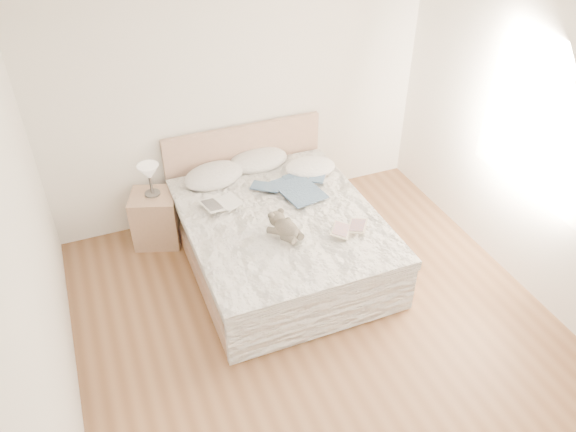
{
  "coord_description": "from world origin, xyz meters",
  "views": [
    {
      "loc": [
        -1.51,
        -2.78,
        3.68
      ],
      "look_at": [
        0.05,
        1.05,
        0.62
      ],
      "focal_mm": 35.0,
      "sensor_mm": 36.0,
      "label": 1
    }
  ],
  "objects_px": {
    "nightstand": "(156,218)",
    "childrens_book": "(349,229)",
    "table_lamp": "(149,174)",
    "teddy_bear": "(287,235)",
    "bed": "(278,235)",
    "photo_book": "(221,204)"
  },
  "relations": [
    {
      "from": "bed",
      "to": "teddy_bear",
      "type": "height_order",
      "value": "bed"
    },
    {
      "from": "nightstand",
      "to": "table_lamp",
      "type": "height_order",
      "value": "table_lamp"
    },
    {
      "from": "nightstand",
      "to": "photo_book",
      "type": "height_order",
      "value": "photo_book"
    },
    {
      "from": "bed",
      "to": "nightstand",
      "type": "relative_size",
      "value": 3.83
    },
    {
      "from": "childrens_book",
      "to": "table_lamp",
      "type": "bearing_deg",
      "value": 176.22
    },
    {
      "from": "teddy_bear",
      "to": "bed",
      "type": "bearing_deg",
      "value": 61.36
    },
    {
      "from": "bed",
      "to": "table_lamp",
      "type": "xyz_separation_m",
      "value": [
        -1.03,
        0.77,
        0.49
      ]
    },
    {
      "from": "nightstand",
      "to": "childrens_book",
      "type": "xyz_separation_m",
      "value": [
        1.51,
        -1.28,
        0.35
      ]
    },
    {
      "from": "nightstand",
      "to": "table_lamp",
      "type": "relative_size",
      "value": 1.69
    },
    {
      "from": "nightstand",
      "to": "table_lamp",
      "type": "distance_m",
      "value": 0.52
    },
    {
      "from": "bed",
      "to": "childrens_book",
      "type": "bearing_deg",
      "value": -48.36
    },
    {
      "from": "bed",
      "to": "photo_book",
      "type": "relative_size",
      "value": 6.0
    },
    {
      "from": "table_lamp",
      "to": "childrens_book",
      "type": "xyz_separation_m",
      "value": [
        1.5,
        -1.3,
        -0.17
      ]
    },
    {
      "from": "childrens_book",
      "to": "teddy_bear",
      "type": "xyz_separation_m",
      "value": [
        -0.56,
        0.1,
        0.02
      ]
    },
    {
      "from": "bed",
      "to": "photo_book",
      "type": "xyz_separation_m",
      "value": [
        -0.47,
        0.26,
        0.32
      ]
    },
    {
      "from": "photo_book",
      "to": "bed",
      "type": "bearing_deg",
      "value": -42.33
    },
    {
      "from": "photo_book",
      "to": "teddy_bear",
      "type": "height_order",
      "value": "teddy_bear"
    },
    {
      "from": "bed",
      "to": "table_lamp",
      "type": "height_order",
      "value": "bed"
    },
    {
      "from": "bed",
      "to": "photo_book",
      "type": "bearing_deg",
      "value": 151.54
    },
    {
      "from": "photo_book",
      "to": "childrens_book",
      "type": "xyz_separation_m",
      "value": [
        0.95,
        -0.79,
        0.0
      ]
    },
    {
      "from": "table_lamp",
      "to": "childrens_book",
      "type": "height_order",
      "value": "table_lamp"
    },
    {
      "from": "teddy_bear",
      "to": "childrens_book",
      "type": "bearing_deg",
      "value": -27.98
    }
  ]
}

